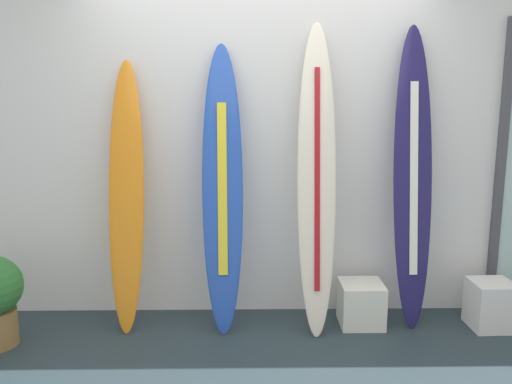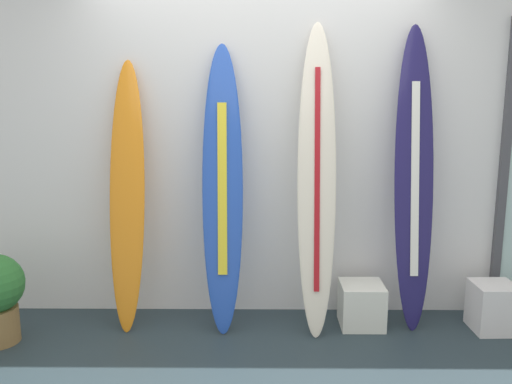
{
  "view_description": "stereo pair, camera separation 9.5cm",
  "coord_description": "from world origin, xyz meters",
  "px_view_note": "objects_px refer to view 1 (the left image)",
  "views": [
    {
      "loc": [
        -0.08,
        -2.83,
        1.72
      ],
      "look_at": [
        -0.02,
        0.95,
        1.0
      ],
      "focal_mm": 38.03,
      "sensor_mm": 36.0,
      "label": 1
    },
    {
      "loc": [
        0.02,
        -2.83,
        1.72
      ],
      "look_at": [
        -0.02,
        0.95,
        1.0
      ],
      "focal_mm": 38.03,
      "sensor_mm": 36.0,
      "label": 2
    }
  ],
  "objects_px": {
    "surfboard_sunset": "(126,197)",
    "surfboard_ivory": "(317,181)",
    "display_block_left": "(491,305)",
    "display_block_center": "(361,304)",
    "surfboard_cobalt": "(223,190)",
    "surfboard_navy": "(413,179)"
  },
  "relations": [
    {
      "from": "surfboard_sunset",
      "to": "surfboard_ivory",
      "type": "xyz_separation_m",
      "value": [
        1.35,
        -0.04,
        0.12
      ]
    },
    {
      "from": "surfboard_sunset",
      "to": "display_block_left",
      "type": "bearing_deg",
      "value": -2.26
    },
    {
      "from": "display_block_center",
      "to": "display_block_left",
      "type": "bearing_deg",
      "value": -4.15
    },
    {
      "from": "surfboard_sunset",
      "to": "surfboard_cobalt",
      "type": "relative_size",
      "value": 0.94
    },
    {
      "from": "surfboard_cobalt",
      "to": "display_block_center",
      "type": "height_order",
      "value": "surfboard_cobalt"
    },
    {
      "from": "display_block_left",
      "to": "display_block_center",
      "type": "relative_size",
      "value": 1.09
    },
    {
      "from": "surfboard_sunset",
      "to": "surfboard_cobalt",
      "type": "distance_m",
      "value": 0.69
    },
    {
      "from": "surfboard_ivory",
      "to": "surfboard_navy",
      "type": "height_order",
      "value": "surfboard_ivory"
    },
    {
      "from": "surfboard_sunset",
      "to": "surfboard_navy",
      "type": "relative_size",
      "value": 0.89
    },
    {
      "from": "surfboard_ivory",
      "to": "display_block_left",
      "type": "xyz_separation_m",
      "value": [
        1.28,
        -0.07,
        -0.91
      ]
    },
    {
      "from": "surfboard_cobalt",
      "to": "surfboard_ivory",
      "type": "height_order",
      "value": "surfboard_ivory"
    },
    {
      "from": "surfboard_sunset",
      "to": "display_block_left",
      "type": "xyz_separation_m",
      "value": [
        2.63,
        -0.1,
        -0.79
      ]
    },
    {
      "from": "surfboard_sunset",
      "to": "surfboard_cobalt",
      "type": "xyz_separation_m",
      "value": [
        0.69,
        -0.01,
        0.05
      ]
    },
    {
      "from": "surfboard_cobalt",
      "to": "display_block_left",
      "type": "relative_size",
      "value": 5.9
    },
    {
      "from": "surfboard_navy",
      "to": "display_block_center",
      "type": "xyz_separation_m",
      "value": [
        -0.35,
        -0.05,
        -0.93
      ]
    },
    {
      "from": "surfboard_cobalt",
      "to": "display_block_center",
      "type": "xyz_separation_m",
      "value": [
        1.01,
        -0.02,
        -0.85
      ]
    },
    {
      "from": "display_block_left",
      "to": "surfboard_ivory",
      "type": "bearing_deg",
      "value": 177.04
    },
    {
      "from": "surfboard_sunset",
      "to": "surfboard_navy",
      "type": "height_order",
      "value": "surfboard_navy"
    },
    {
      "from": "surfboard_cobalt",
      "to": "surfboard_navy",
      "type": "xyz_separation_m",
      "value": [
        1.36,
        0.03,
        0.08
      ]
    },
    {
      "from": "surfboard_ivory",
      "to": "display_block_center",
      "type": "height_order",
      "value": "surfboard_ivory"
    },
    {
      "from": "surfboard_sunset",
      "to": "display_block_center",
      "type": "height_order",
      "value": "surfboard_sunset"
    },
    {
      "from": "surfboard_sunset",
      "to": "display_block_center",
      "type": "xyz_separation_m",
      "value": [
        1.7,
        -0.04,
        -0.8
      ]
    }
  ]
}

